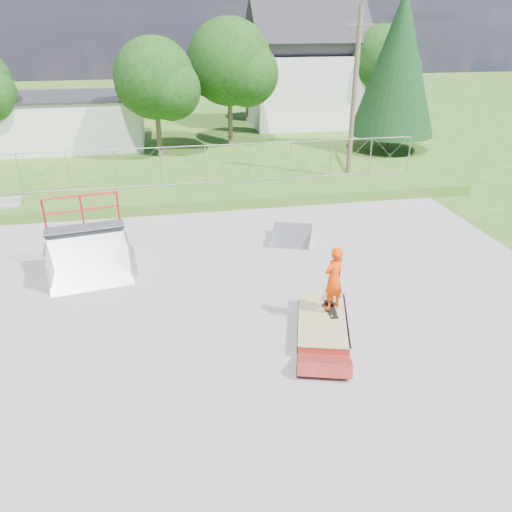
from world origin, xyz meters
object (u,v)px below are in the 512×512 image
Objects in this scene: flat_bank_ramp at (291,236)px; skater at (334,281)px; quarter_pipe at (87,243)px; grind_box at (322,324)px.

skater is (-0.30, -5.45, 1.09)m from flat_bank_ramp.
quarter_pipe reaches higher than skater.
quarter_pipe is (-6.31, 4.21, 1.02)m from grind_box.
flat_bank_ramp is 5.57m from skater.
grind_box is 5.77m from flat_bank_ramp.
quarter_pipe is at bearing -59.18° from skater.
skater is (6.63, -3.92, 0.09)m from quarter_pipe.
grind_box is 1.64× the size of skater.
quarter_pipe reaches higher than flat_bank_ramp.
flat_bank_ramp is 0.88× the size of skater.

